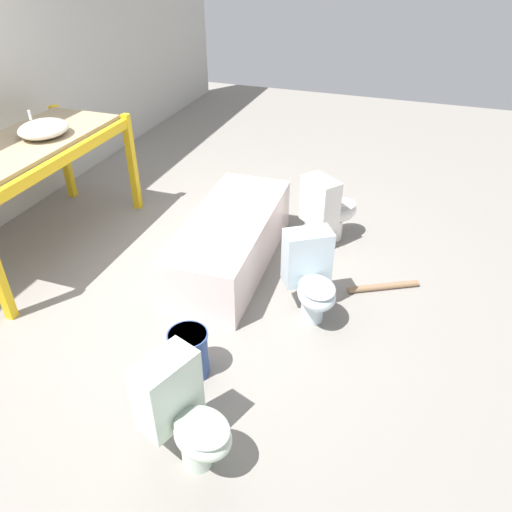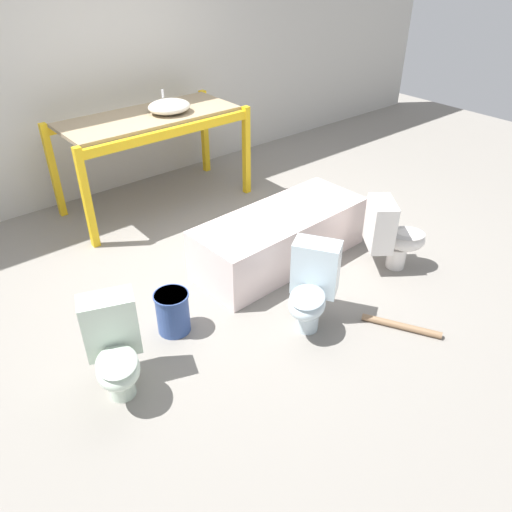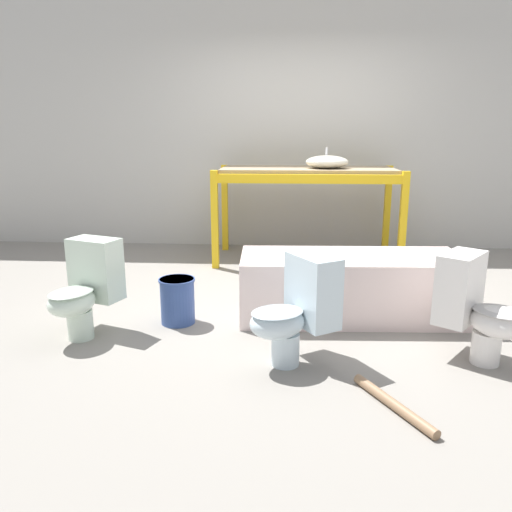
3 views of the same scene
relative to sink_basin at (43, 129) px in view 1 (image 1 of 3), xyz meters
name	(u,v)px [view 1 (image 1 of 3)]	position (x,y,z in m)	size (l,w,h in m)	color
ground_plane	(159,275)	(-0.29, -1.14, -1.08)	(12.00, 12.00, 0.00)	gray
shelving_rack	(25,159)	(-0.20, 0.09, -0.21)	(1.97, 0.90, 1.01)	yellow
sink_basin	(43,129)	(0.00, 0.00, 0.00)	(0.45, 0.40, 0.21)	silver
bathtub_main	(230,237)	(0.08, -1.66, -0.80)	(1.69, 0.72, 0.48)	silver
toilet_near	(329,208)	(0.76, -2.38, -0.73)	(0.61, 0.57, 0.67)	white
toilet_far	(183,413)	(-1.79, -2.14, -0.73)	(0.48, 0.60, 0.67)	silver
toilet_extra	(311,275)	(-0.34, -2.49, -0.73)	(0.61, 0.54, 0.67)	silver
bucket_white	(189,352)	(-1.21, -1.89, -0.90)	(0.27, 0.27, 0.34)	#334C8C
loose_pipe	(383,287)	(0.15, -3.00, -1.06)	(0.34, 0.56, 0.05)	#8C6B4C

